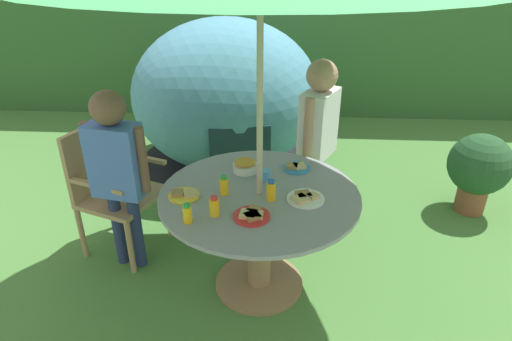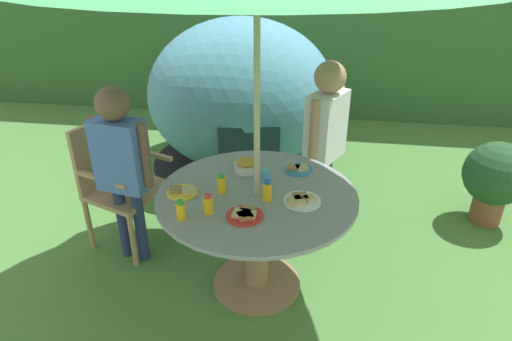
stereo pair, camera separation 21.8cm
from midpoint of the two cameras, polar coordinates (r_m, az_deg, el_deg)
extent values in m
cube|color=#477A38|center=(3.12, -1.67, -14.74)|extent=(10.00, 10.00, 0.02)
cube|color=#33602D|center=(6.03, 1.25, 18.08)|extent=(9.00, 0.70, 2.19)
cylinder|color=#93704C|center=(3.10, -1.67, -14.39)|extent=(0.59, 0.59, 0.03)
cylinder|color=#93704C|center=(2.89, -1.77, -9.43)|extent=(0.15, 0.15, 0.70)
cylinder|color=gray|center=(2.68, -1.88, -3.21)|extent=(1.23, 1.23, 0.03)
cylinder|color=#B7AD8C|center=(2.50, -2.02, 4.66)|extent=(0.04, 0.04, 2.23)
cylinder|color=tan|center=(3.23, -17.92, -9.56)|extent=(0.04, 0.04, 0.42)
cylinder|color=tan|center=(3.52, -13.04, -5.48)|extent=(0.04, 0.04, 0.42)
cylinder|color=tan|center=(3.50, -23.41, -7.48)|extent=(0.04, 0.04, 0.42)
cylinder|color=tan|center=(3.77, -18.44, -3.88)|extent=(0.04, 0.04, 0.42)
cube|color=tan|center=(3.38, -18.76, -3.30)|extent=(0.62, 0.65, 0.04)
cube|color=tan|center=(3.40, -22.20, 1.42)|extent=(0.21, 0.49, 0.50)
cube|color=tan|center=(3.13, -22.12, -1.87)|extent=(0.46, 0.20, 0.03)
cube|color=tan|center=(3.43, -16.77, 1.64)|extent=(0.46, 0.20, 0.03)
ellipsoid|color=teal|center=(4.45, -5.35, 9.81)|extent=(2.24, 2.23, 1.47)
cylinder|color=black|center=(4.73, -4.96, 1.34)|extent=(2.28, 2.28, 0.01)
cube|color=#1A313A|center=(3.75, -3.69, 0.87)|extent=(0.51, 0.16, 0.66)
cylinder|color=brown|center=(4.18, 24.83, -3.36)|extent=(0.25, 0.25, 0.23)
sphere|color=#234C28|center=(4.04, 25.75, 0.72)|extent=(0.51, 0.51, 0.51)
cylinder|color=navy|center=(3.64, 6.33, -1.89)|extent=(0.08, 0.08, 0.61)
cylinder|color=navy|center=(3.52, 5.33, -2.92)|extent=(0.08, 0.08, 0.61)
cube|color=white|center=(3.34, 6.30, 5.99)|extent=(0.33, 0.40, 0.52)
cylinder|color=tan|center=(3.50, 7.65, 7.39)|extent=(0.07, 0.07, 0.46)
cylinder|color=tan|center=(3.16, 4.85, 5.31)|extent=(0.07, 0.07, 0.46)
sphere|color=tan|center=(3.22, 6.64, 12.17)|extent=(0.23, 0.23, 0.23)
cylinder|color=navy|center=(3.30, -19.30, -7.12)|extent=(0.08, 0.08, 0.59)
cylinder|color=navy|center=(3.23, -17.13, -7.56)|extent=(0.08, 0.08, 0.59)
cube|color=#4C72C6|center=(3.00, -19.72, 1.19)|extent=(0.37, 0.25, 0.50)
cylinder|color=brown|center=(3.10, -22.75, 1.96)|extent=(0.06, 0.06, 0.45)
cylinder|color=brown|center=(2.90, -16.64, 1.25)|extent=(0.06, 0.06, 0.45)
sphere|color=brown|center=(2.87, -20.85, 7.61)|extent=(0.22, 0.22, 0.22)
cylinder|color=white|center=(2.92, -3.56, 0.34)|extent=(0.17, 0.17, 0.05)
ellipsoid|color=gold|center=(2.90, -3.59, 1.05)|extent=(0.14, 0.14, 0.04)
cylinder|color=red|center=(2.45, -3.15, -6.00)|extent=(0.21, 0.21, 0.01)
cube|color=tan|center=(2.43, -2.39, -5.83)|extent=(0.07, 0.07, 0.02)
cube|color=#9E7547|center=(2.48, -2.81, -5.18)|extent=(0.09, 0.09, 0.02)
cube|color=tan|center=(2.44, -3.64, -5.73)|extent=(0.10, 0.10, 0.02)
cube|color=#9E7547|center=(2.42, -3.05, -5.99)|extent=(0.11, 0.11, 0.02)
cylinder|color=white|center=(2.61, 4.12, -3.73)|extent=(0.23, 0.23, 0.01)
cube|color=tan|center=(2.61, 5.06, -3.37)|extent=(0.09, 0.09, 0.02)
cube|color=#9E7547|center=(2.62, 3.86, -3.20)|extent=(0.11, 0.11, 0.02)
cube|color=tan|center=(2.57, 3.39, -3.78)|extent=(0.12, 0.12, 0.02)
cylinder|color=yellow|center=(2.69, -11.61, -3.26)|extent=(0.19, 0.19, 0.01)
cube|color=tan|center=(2.67, -10.83, -2.98)|extent=(0.11, 0.11, 0.02)
cube|color=#9E7547|center=(2.70, -12.49, -2.91)|extent=(0.08, 0.08, 0.02)
cylinder|color=#338CD8|center=(2.96, 3.19, 0.30)|extent=(0.19, 0.19, 0.01)
cube|color=tan|center=(2.95, 3.60, 0.56)|extent=(0.10, 0.10, 0.02)
cube|color=#9E7547|center=(2.95, 2.58, 0.55)|extent=(0.09, 0.09, 0.02)
cylinder|color=yellow|center=(2.47, -7.97, -4.80)|extent=(0.06, 0.06, 0.10)
cylinder|color=red|center=(2.43, -8.06, -3.61)|extent=(0.04, 0.04, 0.02)
cylinder|color=yellow|center=(2.43, -11.44, -5.69)|extent=(0.05, 0.05, 0.10)
cylinder|color=green|center=(2.40, -11.57, -4.52)|extent=(0.04, 0.04, 0.02)
cylinder|color=yellow|center=(2.58, -0.44, -2.76)|extent=(0.06, 0.06, 0.11)
cylinder|color=blue|center=(2.55, -0.44, -1.49)|extent=(0.04, 0.04, 0.02)
cylinder|color=yellow|center=(2.66, -6.53, -2.09)|extent=(0.05, 0.05, 0.10)
cylinder|color=green|center=(2.63, -6.60, -0.93)|extent=(0.04, 0.04, 0.02)
cylinder|color=#4C99D8|center=(2.79, -0.92, -0.70)|extent=(0.06, 0.06, 0.07)
camera|label=1|loc=(0.11, -92.22, -1.16)|focal=30.77mm
camera|label=2|loc=(0.11, 87.78, 1.16)|focal=30.77mm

